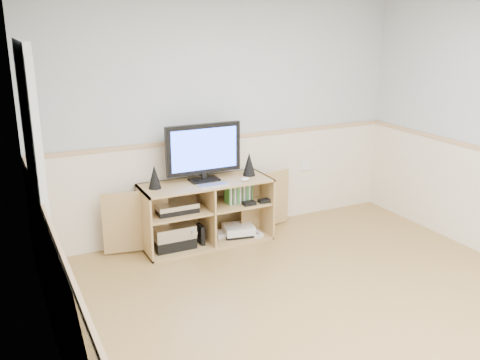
# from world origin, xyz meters

# --- Properties ---
(room) EXTENTS (4.04, 4.54, 2.54)m
(room) POSITION_xyz_m (-0.06, 0.12, 1.22)
(room) COLOR tan
(room) RESTS_ON ground
(media_cabinet) EXTENTS (2.06, 0.49, 0.65)m
(media_cabinet) POSITION_xyz_m (-0.34, 2.03, 0.33)
(media_cabinet) COLOR tan
(media_cabinet) RESTS_ON floor
(monitor) EXTENTS (0.78, 0.18, 0.58)m
(monitor) POSITION_xyz_m (-0.34, 2.02, 0.96)
(monitor) COLOR black
(monitor) RESTS_ON media_cabinet
(speaker_left) EXTENTS (0.12, 0.12, 0.23)m
(speaker_left) POSITION_xyz_m (-0.86, 1.99, 0.76)
(speaker_left) COLOR black
(speaker_left) RESTS_ON media_cabinet
(speaker_right) EXTENTS (0.13, 0.13, 0.24)m
(speaker_right) POSITION_xyz_m (0.15, 1.99, 0.77)
(speaker_right) COLOR black
(speaker_right) RESTS_ON media_cabinet
(keyboard) EXTENTS (0.29, 0.13, 0.01)m
(keyboard) POSITION_xyz_m (-0.33, 1.83, 0.66)
(keyboard) COLOR silver
(keyboard) RESTS_ON media_cabinet
(mouse) EXTENTS (0.10, 0.08, 0.04)m
(mouse) POSITION_xyz_m (0.03, 1.83, 0.67)
(mouse) COLOR white
(mouse) RESTS_ON media_cabinet
(av_components) EXTENTS (0.50, 0.30, 0.47)m
(av_components) POSITION_xyz_m (-0.69, 1.97, 0.22)
(av_components) COLOR black
(av_components) RESTS_ON media_cabinet
(game_consoles) EXTENTS (0.46, 0.31, 0.11)m
(game_consoles) POSITION_xyz_m (-0.00, 1.96, 0.07)
(game_consoles) COLOR white
(game_consoles) RESTS_ON media_cabinet
(game_cases) EXTENTS (0.27, 0.14, 0.19)m
(game_cases) POSITION_xyz_m (0.01, 1.95, 0.48)
(game_cases) COLOR #3F8C3F
(game_cases) RESTS_ON media_cabinet
(wall_outlet) EXTENTS (0.12, 0.03, 0.12)m
(wall_outlet) POSITION_xyz_m (1.00, 2.23, 0.60)
(wall_outlet) COLOR white
(wall_outlet) RESTS_ON wall_back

